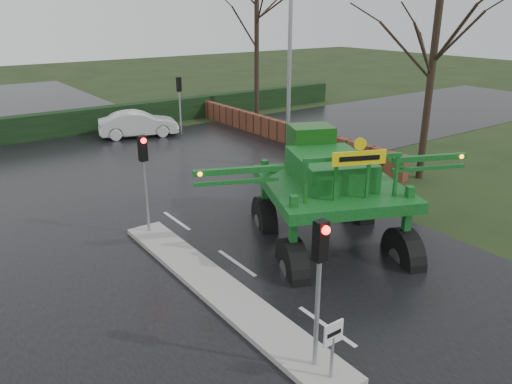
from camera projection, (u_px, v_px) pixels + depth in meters
ground at (326, 327)px, 12.28m from camera, size 140.00×140.00×0.00m
road_main at (154, 205)px, 19.90m from camera, size 14.00×80.00×0.02m
road_cross at (102, 168)px, 24.48m from camera, size 80.00×12.00×0.02m
median_island at (217, 288)px, 13.83m from camera, size 1.20×10.00×0.16m
hedge_row at (55, 125)px, 30.32m from camera, size 44.00×0.90×1.50m
brick_wall at (271, 128)px, 30.02m from camera, size 0.40×20.00×1.20m
keep_left_sign at (333, 341)px, 10.06m from camera, size 0.50×0.07×1.35m
traffic_signal_near at (320, 264)px, 9.91m from camera, size 0.26×0.33×3.52m
traffic_signal_mid at (144, 163)px, 16.39m from camera, size 0.26×0.33×3.52m
traffic_signal_far at (179, 93)px, 30.20m from camera, size 0.26×0.33×3.52m
street_light_right at (285, 39)px, 23.85m from camera, size 3.85×0.30×10.00m
tree_right_near at (433, 63)px, 21.36m from camera, size 5.60×5.60×9.64m
tree_right_far at (257, 23)px, 33.17m from camera, size 7.00×7.00×12.05m
crop_sprayer at (292, 194)px, 14.30m from camera, size 8.35×6.79×5.04m
white_sedan at (139, 137)px, 30.60m from camera, size 4.96×2.96×1.55m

